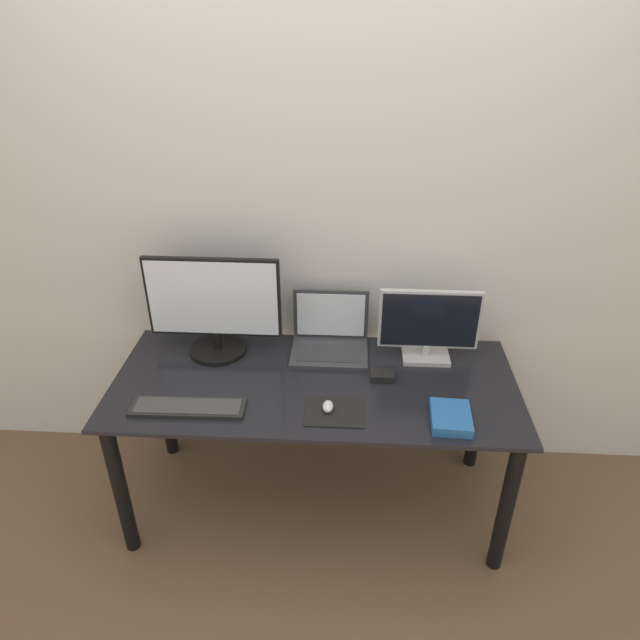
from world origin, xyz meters
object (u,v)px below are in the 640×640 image
at_px(keyboard, 188,407).
at_px(mouse, 328,406).
at_px(monitor_right, 429,325).
at_px(book, 451,418).
at_px(monitor_left, 214,307).
at_px(laptop, 330,337).
at_px(power_brick, 382,376).

bearing_deg(keyboard, mouse, 2.36).
bearing_deg(keyboard, monitor_right, 23.59).
xyz_separation_m(mouse, book, (0.46, -0.04, -0.00)).
bearing_deg(monitor_right, mouse, -136.30).
distance_m(monitor_left, laptop, 0.53).
distance_m(monitor_right, keyboard, 1.05).
height_order(keyboard, book, book).
bearing_deg(monitor_left, monitor_right, 0.01).
bearing_deg(mouse, monitor_left, 142.39).
bearing_deg(power_brick, monitor_right, 40.85).
height_order(laptop, mouse, laptop).
xyz_separation_m(monitor_left, keyboard, (-0.03, -0.42, -0.22)).
bearing_deg(keyboard, power_brick, 18.04).
xyz_separation_m(monitor_left, book, (0.97, -0.43, -0.21)).
bearing_deg(mouse, book, -4.59).
height_order(keyboard, mouse, mouse).
height_order(monitor_left, mouse, monitor_left).
distance_m(monitor_left, monitor_right, 0.93).
relative_size(monitor_left, monitor_right, 1.35).
height_order(laptop, keyboard, laptop).
xyz_separation_m(monitor_left, mouse, (0.51, -0.39, -0.20)).
height_order(monitor_left, keyboard, monitor_left).
relative_size(monitor_left, keyboard, 1.30).
distance_m(keyboard, book, 1.00).
bearing_deg(laptop, keyboard, -138.67).
height_order(monitor_left, laptop, monitor_left).
xyz_separation_m(monitor_left, laptop, (0.50, 0.05, -0.16)).
bearing_deg(power_brick, laptop, 136.23).
height_order(monitor_right, book, monitor_right).
relative_size(keyboard, book, 2.29).
relative_size(monitor_right, power_brick, 4.40).
bearing_deg(book, monitor_right, 96.66).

